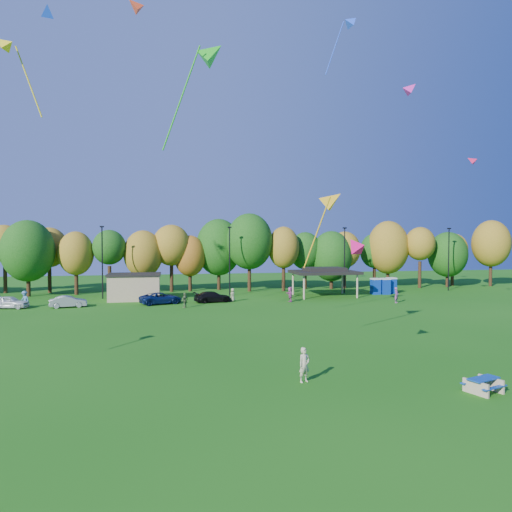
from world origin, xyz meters
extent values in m
plane|color=#19600F|center=(0.00, 0.00, 0.00)|extent=(160.00, 160.00, 0.00)
cylinder|color=black|center=(-28.03, 48.93, 2.06)|extent=(0.50, 0.50, 4.12)
ellipsoid|color=olive|center=(-28.03, 48.93, 6.86)|extent=(4.78, 4.78, 5.18)
cylinder|color=black|center=(-23.75, 44.20, 1.78)|extent=(0.50, 0.50, 3.56)
ellipsoid|color=#144C0F|center=(-23.75, 44.20, 5.94)|extent=(6.62, 6.62, 8.00)
cylinder|color=black|center=(-22.13, 48.25, 1.90)|extent=(0.50, 0.50, 3.79)
ellipsoid|color=olive|center=(-22.13, 48.25, 6.32)|extent=(4.94, 4.94, 5.58)
cylinder|color=black|center=(-18.02, 45.01, 1.67)|extent=(0.50, 0.50, 3.34)
ellipsoid|color=olive|center=(-18.02, 45.01, 5.56)|extent=(4.61, 4.61, 5.88)
cylinder|color=black|center=(-13.72, 44.85, 1.91)|extent=(0.50, 0.50, 3.82)
ellipsoid|color=#144C0F|center=(-13.72, 44.85, 6.36)|extent=(4.43, 4.43, 4.73)
cylinder|color=black|center=(-9.30, 45.50, 1.63)|extent=(0.50, 0.50, 3.25)
ellipsoid|color=olive|center=(-9.30, 45.50, 5.42)|extent=(5.33, 5.33, 6.53)
cylinder|color=black|center=(-5.45, 46.07, 1.98)|extent=(0.50, 0.50, 3.96)
ellipsoid|color=olive|center=(-5.45, 46.07, 6.61)|extent=(5.31, 5.31, 5.82)
cylinder|color=black|center=(-2.85, 46.34, 1.52)|extent=(0.50, 0.50, 3.05)
ellipsoid|color=#995914|center=(-2.85, 46.34, 5.08)|extent=(4.54, 4.54, 5.87)
cylinder|color=black|center=(1.42, 47.53, 1.89)|extent=(0.50, 0.50, 3.77)
ellipsoid|color=#144C0F|center=(1.42, 47.53, 6.29)|extent=(6.69, 6.69, 8.35)
cylinder|color=black|center=(5.46, 44.54, 2.14)|extent=(0.50, 0.50, 4.28)
ellipsoid|color=#144C0F|center=(5.46, 44.54, 7.14)|extent=(6.64, 6.64, 8.01)
cylinder|color=black|center=(10.41, 44.21, 1.88)|extent=(0.50, 0.50, 3.76)
ellipsoid|color=olive|center=(10.41, 44.21, 6.27)|extent=(4.49, 4.49, 6.02)
cylinder|color=black|center=(14.29, 46.25, 1.72)|extent=(0.50, 0.50, 3.43)
ellipsoid|color=#144C0F|center=(14.29, 46.25, 5.72)|extent=(4.77, 4.77, 5.63)
cylinder|color=black|center=(18.11, 45.40, 1.48)|extent=(0.50, 0.50, 2.95)
ellipsoid|color=#144C0F|center=(18.11, 45.40, 4.92)|extent=(6.14, 6.14, 7.54)
cylinder|color=black|center=(20.39, 45.86, 1.76)|extent=(0.50, 0.50, 3.52)
ellipsoid|color=olive|center=(20.39, 45.86, 5.87)|extent=(4.78, 4.78, 5.53)
cylinder|color=black|center=(26.06, 47.51, 1.69)|extent=(0.50, 0.50, 3.39)
ellipsoid|color=#144C0F|center=(26.06, 47.51, 5.64)|extent=(4.54, 4.54, 5.46)
cylinder|color=black|center=(27.70, 46.23, 1.86)|extent=(0.50, 0.50, 3.72)
ellipsoid|color=olive|center=(27.70, 46.23, 6.20)|extent=(6.32, 6.32, 8.24)
cylinder|color=black|center=(31.99, 44.27, 2.03)|extent=(0.50, 0.50, 4.06)
ellipsoid|color=olive|center=(31.99, 44.27, 6.77)|extent=(4.50, 4.50, 5.13)
cylinder|color=black|center=(37.07, 44.81, 1.53)|extent=(0.50, 0.50, 3.05)
ellipsoid|color=#144C0F|center=(37.07, 44.81, 5.09)|extent=(5.97, 5.97, 7.05)
cylinder|color=black|center=(38.98, 46.35, 1.78)|extent=(0.50, 0.50, 3.55)
ellipsoid|color=olive|center=(38.98, 46.35, 5.92)|extent=(4.60, 4.60, 4.99)
cylinder|color=black|center=(44.51, 44.51, 2.03)|extent=(0.50, 0.50, 4.07)
ellipsoid|color=olive|center=(44.51, 44.51, 6.78)|extent=(5.83, 5.83, 7.42)
cylinder|color=black|center=(-14.00, 40.00, 4.50)|extent=(0.16, 0.16, 9.00)
cube|color=black|center=(-14.00, 40.00, 9.00)|extent=(0.50, 0.25, 0.18)
cylinder|color=black|center=(2.00, 40.00, 4.50)|extent=(0.16, 0.16, 9.00)
cube|color=black|center=(2.00, 40.00, 9.00)|extent=(0.50, 0.25, 0.18)
cylinder|color=black|center=(18.00, 40.00, 4.50)|extent=(0.16, 0.16, 9.00)
cube|color=black|center=(18.00, 40.00, 9.00)|extent=(0.50, 0.25, 0.18)
cylinder|color=black|center=(34.00, 40.00, 4.50)|extent=(0.16, 0.16, 9.00)
cube|color=black|center=(34.00, 40.00, 9.00)|extent=(0.50, 0.25, 0.18)
cube|color=tan|center=(-10.00, 38.00, 1.50)|extent=(6.00, 4.00, 3.00)
cube|color=black|center=(-10.00, 38.00, 3.12)|extent=(6.30, 4.30, 0.25)
cylinder|color=tan|center=(10.50, 34.50, 1.50)|extent=(0.24, 0.24, 3.00)
cylinder|color=tan|center=(17.50, 34.50, 1.50)|extent=(0.24, 0.24, 3.00)
cylinder|color=tan|center=(10.50, 39.50, 1.50)|extent=(0.24, 0.24, 3.00)
cylinder|color=tan|center=(17.50, 39.50, 1.50)|extent=(0.24, 0.24, 3.00)
cube|color=black|center=(14.00, 37.00, 3.15)|extent=(8.20, 6.20, 0.35)
cube|color=black|center=(14.00, 37.00, 3.55)|extent=(5.00, 3.50, 0.45)
cube|color=#0C339E|center=(21.57, 37.79, 1.00)|extent=(1.10, 1.10, 2.00)
cube|color=silver|center=(21.57, 37.79, 2.09)|extent=(1.15, 1.15, 0.18)
cube|color=#0C339E|center=(22.87, 37.57, 1.00)|extent=(1.10, 1.10, 2.00)
cube|color=silver|center=(22.87, 37.57, 2.09)|extent=(1.15, 1.15, 0.18)
cube|color=#0C339E|center=(24.17, 38.32, 1.00)|extent=(1.10, 1.10, 2.00)
cube|color=silver|center=(24.17, 38.32, 2.09)|extent=(1.15, 1.15, 0.18)
cube|color=tan|center=(8.22, -0.39, 0.33)|extent=(0.53, 1.29, 0.66)
cube|color=tan|center=(9.35, -0.01, 0.33)|extent=(0.53, 1.29, 0.66)
cube|color=#11419A|center=(8.78, -0.20, 0.69)|extent=(1.78, 1.18, 0.05)
cube|color=#11419A|center=(8.96, -0.74, 0.40)|extent=(1.64, 0.74, 0.05)
cube|color=#11419A|center=(8.60, 0.34, 0.40)|extent=(1.64, 0.74, 0.05)
imported|color=beige|center=(0.81, 3.01, 0.90)|extent=(0.77, 0.65, 1.80)
imported|color=white|center=(-22.72, 33.38, 0.69)|extent=(4.21, 2.18, 1.37)
imported|color=#959499|center=(-16.65, 33.02, 0.63)|extent=(4.00, 1.95, 1.26)
imported|color=navy|center=(-6.80, 33.77, 0.67)|extent=(5.25, 3.64, 1.33)
imported|color=black|center=(-0.82, 34.11, 0.64)|extent=(4.68, 2.62, 1.28)
imported|color=#627346|center=(-4.21, 30.28, 0.82)|extent=(0.94, 0.99, 1.64)
imported|color=#9B4993|center=(20.15, 29.43, 0.92)|extent=(0.79, 0.77, 1.83)
imported|color=#A54583|center=(8.24, 32.74, 0.90)|extent=(0.63, 1.69, 1.79)
imported|color=tan|center=(1.59, 34.28, 0.79)|extent=(0.86, 0.92, 1.59)
imported|color=teal|center=(-21.31, 33.90, 0.91)|extent=(1.34, 1.24, 1.82)
cone|color=#1B4EFB|center=(-14.55, 16.83, 24.09)|extent=(1.27, 1.52, 1.31)
cone|color=gold|center=(5.07, 10.28, 10.06)|extent=(2.39, 2.16, 1.97)
cylinder|color=gold|center=(3.71, 9.64, 7.81)|extent=(1.68, 0.85, 4.73)
cone|color=#2855FF|center=(12.52, 24.86, 29.50)|extent=(1.94, 1.57, 1.76)
cylinder|color=#2855FF|center=(10.74, 25.15, 26.80)|extent=(2.13, 0.44, 5.67)
cone|color=red|center=(-9.14, 28.37, 30.79)|extent=(2.22, 1.82, 1.99)
cone|color=#D00B5D|center=(4.28, 4.74, 7.04)|extent=(1.54, 1.68, 1.35)
cone|color=yellow|center=(-16.47, 13.25, 20.08)|extent=(1.56, 1.32, 1.36)
cylinder|color=yellow|center=(-15.02, 13.62, 17.83)|extent=(1.77, 0.55, 4.73)
cone|color=#D31846|center=(23.39, 20.92, 15.20)|extent=(1.43, 1.41, 1.15)
cone|color=#E1259F|center=(15.50, 18.50, 20.94)|extent=(1.79, 1.49, 1.57)
cone|color=#1DB418|center=(-3.07, 10.63, 19.47)|extent=(2.42, 1.99, 2.17)
cylinder|color=#1DB418|center=(-5.13, 10.24, 16.32)|extent=(2.46, 0.56, 6.61)
camera|label=1|loc=(-6.10, -19.32, 7.32)|focal=32.00mm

